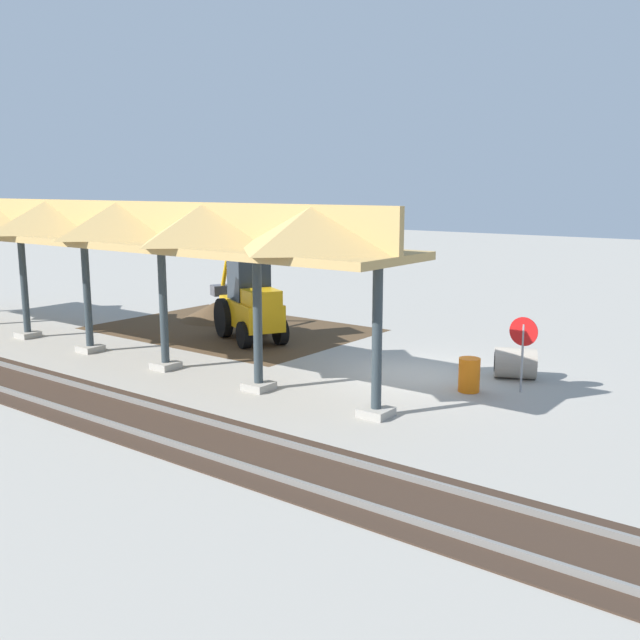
% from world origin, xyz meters
% --- Properties ---
extents(ground_plane, '(120.00, 120.00, 0.00)m').
position_xyz_m(ground_plane, '(0.00, 0.00, 0.00)').
color(ground_plane, '#9E998E').
extents(dirt_work_zone, '(9.81, 7.00, 0.01)m').
position_xyz_m(dirt_work_zone, '(8.91, -1.61, 0.00)').
color(dirt_work_zone, '#4C3823').
rests_on(dirt_work_zone, ground).
extents(platform_canopy, '(23.38, 3.20, 4.90)m').
position_xyz_m(platform_canopy, '(10.02, 3.86, 4.17)').
color(platform_canopy, '#9E998E').
rests_on(platform_canopy, ground).
extents(rail_tracks, '(60.00, 2.58, 0.15)m').
position_xyz_m(rail_tracks, '(0.00, 7.41, 0.03)').
color(rail_tracks, slate).
rests_on(rail_tracks, ground).
extents(stop_sign, '(0.76, 0.06, 2.01)m').
position_xyz_m(stop_sign, '(-3.02, -0.12, 1.43)').
color(stop_sign, gray).
rests_on(stop_sign, ground).
extents(backhoe, '(5.13, 3.45, 2.82)m').
position_xyz_m(backhoe, '(7.13, -0.71, 1.26)').
color(backhoe, orange).
rests_on(backhoe, ground).
extents(dirt_mound, '(5.62, 5.62, 1.43)m').
position_xyz_m(dirt_mound, '(10.81, -2.59, 0.00)').
color(dirt_mound, '#4C3823').
rests_on(dirt_mound, ground).
extents(concrete_pipe, '(1.40, 1.27, 0.87)m').
position_xyz_m(concrete_pipe, '(-2.34, -1.38, 0.44)').
color(concrete_pipe, '#9E9384').
rests_on(concrete_pipe, ground).
extents(traffic_barrel, '(0.56, 0.56, 0.90)m').
position_xyz_m(traffic_barrel, '(-1.90, 0.63, 0.45)').
color(traffic_barrel, orange).
rests_on(traffic_barrel, ground).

